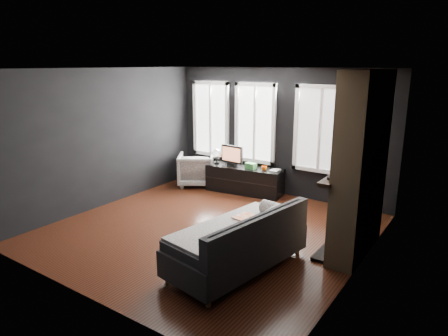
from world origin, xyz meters
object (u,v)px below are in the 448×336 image
Objects in this scene: media_console at (245,180)px; book at (272,165)px; sofa at (237,238)px; armchair at (196,168)px; mantel_vase at (353,160)px; monitor at (232,154)px; mug at (264,168)px.

media_console is 7.21× the size of book.
sofa is 2.50× the size of armchair.
mantel_vase is at bearing -28.72° from media_console.
book is (0.91, 0.15, -0.14)m from monitor.
monitor is at bearing -170.31° from book.
mantel_vase is (2.94, -1.01, 0.47)m from monitor.
mug is (1.72, 0.14, 0.23)m from armchair.
mantel_vase is (0.95, 1.89, 0.87)m from sofa.
book reaches higher than mug.
mug is at bearing 154.11° from mantel_vase.
sofa is at bearing -70.52° from book.
media_console is 3.01m from mantel_vase.
armchair reaches higher than book.
monitor is 2.45× the size of book.
armchair is at bearing 179.99° from media_console.
monitor reaches higher than mug.
monitor is (-0.31, -0.04, 0.55)m from media_console.
monitor is 3.14m from mantel_vase.
mantel_vase is (3.86, -0.90, 0.90)m from armchair.
sofa is 2.29m from mantel_vase.
mantel_vase is at bearing 72.87° from sofa.
armchair is 4.74× the size of mantel_vase.
book is at bearing 154.55° from armchair.
mantel_vase reaches higher than mug.
book is (1.83, 0.26, 0.29)m from armchair.
monitor is (-1.99, 2.90, 0.39)m from sofa.
mantel_vase is (2.03, -1.16, 0.61)m from book.
sofa is 11.85× the size of mantel_vase.
media_console is at bearing -169.54° from book.
media_console is 2.95× the size of monitor.
sofa is 17.47× the size of mug.
mug is at bearing -133.08° from book.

